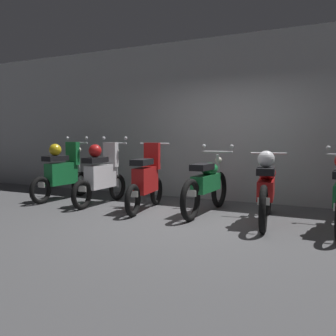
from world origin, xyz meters
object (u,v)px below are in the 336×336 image
object	(u,v)px
motorbike_slot_0	(62,172)
motorbike_slot_3	(207,184)
motorbike_slot_1	(101,175)
motorbike_slot_4	(266,188)
motorbike_slot_2	(146,180)

from	to	relation	value
motorbike_slot_0	motorbike_slot_3	size ratio (longest dim) A/B	0.86
motorbike_slot_1	motorbike_slot_3	bearing A→B (deg)	2.64
motorbike_slot_0	motorbike_slot_4	size ratio (longest dim) A/B	0.87
motorbike_slot_0	motorbike_slot_2	size ratio (longest dim) A/B	1.01
motorbike_slot_0	motorbike_slot_3	distance (m)	3.14
motorbike_slot_3	motorbike_slot_4	distance (m)	1.08
motorbike_slot_3	motorbike_slot_4	bearing A→B (deg)	-14.23
motorbike_slot_1	motorbike_slot_2	bearing A→B (deg)	-5.56
motorbike_slot_0	motorbike_slot_1	distance (m)	1.05
motorbike_slot_0	motorbike_slot_1	size ratio (longest dim) A/B	1.00
motorbike_slot_3	motorbike_slot_0	bearing A→B (deg)	-179.81
motorbike_slot_1	motorbike_slot_3	world-z (taller)	motorbike_slot_1
motorbike_slot_1	motorbike_slot_3	size ratio (longest dim) A/B	0.86
motorbike_slot_2	motorbike_slot_3	xyz separation A→B (m)	(1.05, 0.20, -0.03)
motorbike_slot_0	motorbike_slot_2	xyz separation A→B (m)	(2.09, -0.19, -0.04)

